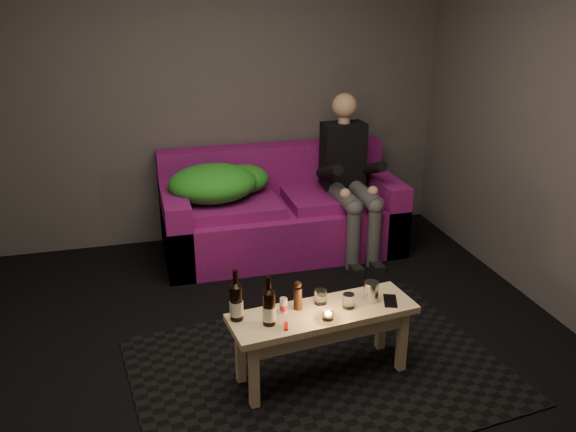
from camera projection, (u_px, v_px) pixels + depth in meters
name	position (u px, v px, depth m)	size (l,w,h in m)	color
floor	(285.00, 376.00, 3.64)	(4.50, 4.50, 0.00)	black
room	(263.00, 86.00, 3.47)	(4.50, 4.50, 4.50)	silver
rug	(319.00, 370.00, 3.68)	(2.17, 1.58, 0.01)	black
sofa	(280.00, 215.00, 5.27)	(2.00, 0.90, 0.86)	#6C0E57
green_blanket	(217.00, 183.00, 5.01)	(0.88, 0.60, 0.30)	#32911A
person	(349.00, 173.00, 5.12)	(0.36, 0.83, 1.33)	black
coffee_table	(323.00, 323.00, 3.51)	(1.12, 0.47, 0.44)	tan
beer_bottle_a	(236.00, 301.00, 3.35)	(0.08, 0.08, 0.30)	black
beer_bottle_b	(269.00, 307.00, 3.31)	(0.07, 0.07, 0.29)	black
salt_shaker	(284.00, 305.00, 3.44)	(0.04, 0.04, 0.09)	silver
pepper_mill	(298.00, 298.00, 3.48)	(0.05, 0.05, 0.13)	black
tumbler_back	(321.00, 297.00, 3.54)	(0.07, 0.07, 0.09)	white
tealight	(328.00, 315.00, 3.38)	(0.07, 0.07, 0.05)	white
tumbler_front	(349.00, 301.00, 3.50)	(0.07, 0.07, 0.09)	white
steel_cup	(371.00, 291.00, 3.57)	(0.09, 0.09, 0.12)	#B6B8BD
smartphone	(390.00, 301.00, 3.58)	(0.07, 0.15, 0.01)	black
red_lighter	(286.00, 326.00, 3.31)	(0.02, 0.08, 0.01)	red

